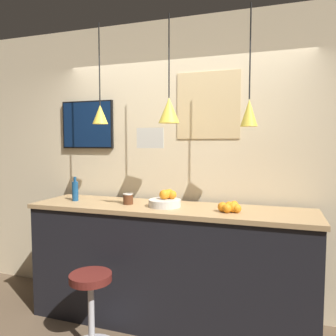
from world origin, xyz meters
name	(u,v)px	position (x,y,z in m)	size (l,w,h in m)	color
back_wall	(181,164)	(0.00, 1.04, 1.45)	(8.00, 0.06, 2.90)	beige
service_counter	(168,265)	(0.00, 0.61, 0.55)	(2.59, 0.64, 1.09)	black
bar_stool	(91,302)	(-0.44, 0.01, 0.40)	(0.42, 0.42, 0.64)	#B7B7BC
fruit_bowl	(166,200)	(-0.02, 0.60, 1.15)	(0.29, 0.29, 0.15)	beige
orange_pile	(231,207)	(0.57, 0.57, 1.13)	(0.20, 0.26, 0.08)	orange
juice_bottle	(75,191)	(-0.97, 0.59, 1.19)	(0.06, 0.06, 0.24)	navy
spread_jar	(128,199)	(-0.39, 0.59, 1.14)	(0.10, 0.10, 0.10)	#562D19
pendant_lamp_left	(100,113)	(-0.70, 0.64, 1.95)	(0.15, 0.15, 0.95)	black
pendant_lamp_middle	(169,110)	(0.00, 0.64, 1.96)	(0.19, 0.19, 0.96)	black
pendant_lamp_right	(249,112)	(0.70, 0.64, 1.93)	(0.14, 0.14, 1.00)	black
mounted_tv	(87,125)	(-1.06, 0.98, 1.87)	(0.62, 0.04, 0.52)	black
hanging_menu_board	(150,138)	(-0.08, 0.37, 1.71)	(0.24, 0.01, 0.17)	silver
wall_poster	(208,105)	(0.28, 1.00, 2.03)	(0.62, 0.01, 0.65)	#DBBC84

